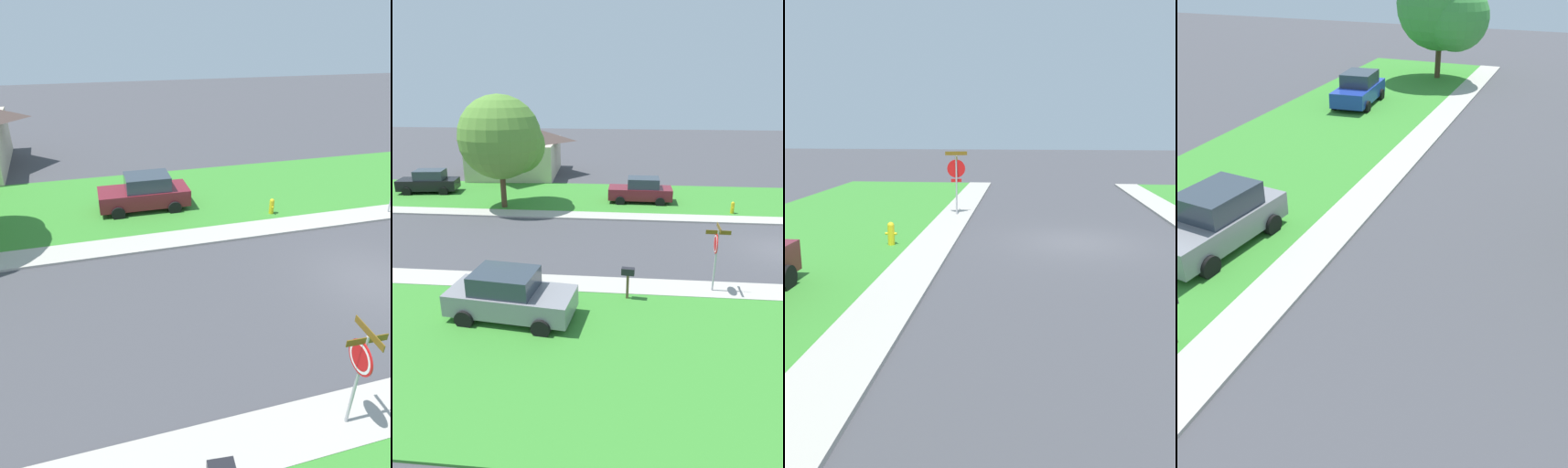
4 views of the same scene
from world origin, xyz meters
The scene contains 4 objects.
sidewalk_west centered at (-4.70, 12.00, 0.05)m, with size 1.40×56.00×0.10m, color #ADA89E.
car_blue_behind_trees centered at (-9.61, 27.26, 0.87)m, with size 2.32×4.44×1.76m.
car_grey_across_road centered at (-7.40, 11.69, 0.87)m, with size 2.40×4.48×1.76m.
tree_across_right centered at (-7.02, 34.90, 4.40)m, with size 6.01×5.59×7.38m.
Camera 4 is at (1.54, 1.20, 7.71)m, focal length 39.55 mm.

